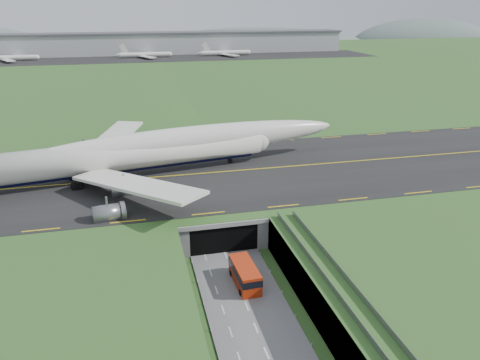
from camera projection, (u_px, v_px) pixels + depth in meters
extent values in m
plane|color=#315A24|center=(234.00, 278.00, 74.82)|extent=(900.00, 900.00, 0.00)
cube|color=gray|center=(234.00, 261.00, 73.76)|extent=(800.00, 800.00, 6.00)
cube|color=slate|center=(246.00, 305.00, 67.97)|extent=(12.00, 75.00, 0.20)
cube|color=black|center=(201.00, 174.00, 102.69)|extent=(800.00, 44.00, 0.18)
cube|color=gray|center=(213.00, 201.00, 90.16)|extent=(16.00, 22.00, 1.00)
cube|color=gray|center=(177.00, 216.00, 89.52)|extent=(2.00, 22.00, 6.00)
cube|color=gray|center=(248.00, 209.00, 92.57)|extent=(2.00, 22.00, 6.00)
cube|color=black|center=(218.00, 226.00, 86.68)|extent=(12.00, 12.00, 5.00)
cube|color=#A8A8A3|center=(224.00, 225.00, 80.08)|extent=(17.00, 0.50, 0.80)
cube|color=#A8A8A3|center=(353.00, 306.00, 58.34)|extent=(3.00, 53.00, 0.50)
cube|color=gray|center=(343.00, 302.00, 57.77)|extent=(0.06, 53.00, 1.00)
cube|color=gray|center=(364.00, 299.00, 58.38)|extent=(0.06, 53.00, 1.00)
cylinder|color=#A8A8A3|center=(342.00, 314.00, 61.67)|extent=(0.90, 0.90, 5.60)
cylinder|color=#A8A8A3|center=(309.00, 267.00, 72.59)|extent=(0.90, 0.90, 5.60)
cylinder|color=silver|center=(111.00, 157.00, 97.86)|extent=(67.16, 17.39, 6.31)
sphere|color=silver|center=(256.00, 140.00, 110.13)|extent=(7.13, 7.13, 6.18)
ellipsoid|color=silver|center=(194.00, 141.00, 103.99)|extent=(71.52, 17.64, 6.63)
ellipsoid|color=black|center=(253.00, 137.00, 109.49)|extent=(4.82, 3.46, 2.21)
cylinder|color=black|center=(112.00, 168.00, 98.73)|extent=(63.25, 13.22, 2.65)
cube|color=silver|center=(110.00, 141.00, 112.51)|extent=(16.77, 30.10, 2.65)
cube|color=silver|center=(136.00, 185.00, 85.35)|extent=(24.15, 27.17, 2.65)
cylinder|color=slate|center=(110.00, 161.00, 107.61)|extent=(5.60, 4.06, 3.25)
cylinder|color=slate|center=(84.00, 152.00, 114.82)|extent=(5.60, 4.06, 3.25)
cylinder|color=slate|center=(124.00, 189.00, 91.49)|extent=(5.60, 4.06, 3.25)
cylinder|color=slate|center=(108.00, 214.00, 80.87)|extent=(5.60, 4.06, 3.25)
cylinder|color=black|center=(230.00, 161.00, 109.23)|extent=(1.15, 0.67, 1.08)
cube|color=black|center=(92.00, 178.00, 97.74)|extent=(6.98, 7.79, 1.38)
cube|color=#B2290B|center=(245.00, 275.00, 72.33)|extent=(3.42, 8.34, 3.28)
cube|color=black|center=(245.00, 271.00, 72.09)|extent=(3.49, 8.45, 1.09)
cube|color=black|center=(245.00, 282.00, 72.81)|extent=(3.18, 7.78, 0.55)
cylinder|color=black|center=(241.00, 293.00, 69.94)|extent=(0.43, 1.00, 0.99)
cylinder|color=black|center=(231.00, 274.00, 74.86)|extent=(0.43, 1.00, 0.99)
cylinder|color=black|center=(259.00, 290.00, 70.67)|extent=(0.43, 1.00, 0.99)
cylinder|color=black|center=(248.00, 271.00, 75.59)|extent=(0.43, 1.00, 0.99)
cube|color=#B2B2B2|center=(144.00, 44.00, 342.95)|extent=(300.00, 22.00, 15.00)
cube|color=#4C4C51|center=(143.00, 33.00, 340.30)|extent=(302.00, 24.00, 1.20)
cube|color=black|center=(147.00, 58.00, 318.27)|extent=(320.00, 50.00, 0.08)
cylinder|color=silver|center=(9.00, 58.00, 303.06)|extent=(34.00, 3.20, 3.20)
cylinder|color=silver|center=(145.00, 55.00, 321.96)|extent=(34.00, 3.20, 3.20)
cylinder|color=silver|center=(225.00, 53.00, 334.28)|extent=(34.00, 3.20, 3.20)
ellipsoid|color=slate|center=(255.00, 49.00, 493.52)|extent=(260.00, 91.00, 44.00)
ellipsoid|color=slate|center=(423.00, 45.00, 537.04)|extent=(180.00, 63.00, 60.00)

